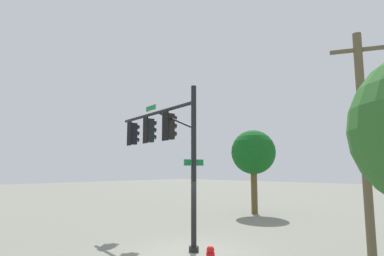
% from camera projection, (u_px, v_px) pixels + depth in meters
% --- Properties ---
extents(ground_plane, '(120.00, 120.00, 0.00)m').
position_uv_depth(ground_plane, '(194.00, 252.00, 11.36)').
color(ground_plane, slate).
extents(signal_pole_assembly, '(6.18, 1.75, 6.16)m').
position_uv_depth(signal_pole_assembly, '(161.00, 138.00, 13.88)').
color(signal_pole_assembly, black).
rests_on(signal_pole_assembly, ground_plane).
extents(utility_pole, '(1.69, 0.86, 7.70)m').
position_uv_depth(utility_pole, '(364.00, 139.00, 10.60)').
color(utility_pole, brown).
rests_on(utility_pole, ground_plane).
extents(tree_mid, '(3.00, 3.00, 5.63)m').
position_uv_depth(tree_mid, '(253.00, 153.00, 21.54)').
color(tree_mid, brown).
rests_on(tree_mid, ground_plane).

